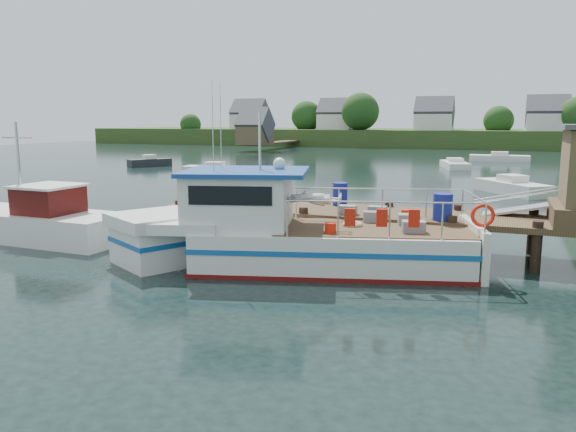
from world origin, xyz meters
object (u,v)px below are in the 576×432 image
(lobster_boat, at_px, (286,234))
(moored_b, at_px, (512,187))
(work_boat, at_px, (32,221))
(moored_rowboat, at_px, (232,207))
(dock, at_px, (521,194))
(moored_e, at_px, (150,162))
(moored_d, at_px, (455,164))
(moored_a, at_px, (215,169))
(moored_far, at_px, (499,158))

(lobster_boat, bearing_deg, moored_b, 56.96)
(work_boat, relative_size, moored_b, 1.59)
(moored_rowboat, bearing_deg, dock, 3.73)
(dock, bearing_deg, moored_e, 140.12)
(dock, xyz_separation_m, moored_e, (-33.61, 28.08, -1.81))
(moored_d, bearing_deg, dock, -67.30)
(moored_rowboat, bearing_deg, moored_b, 70.64)
(moored_a, distance_m, moored_d, 23.03)
(lobster_boat, relative_size, moored_d, 1.97)
(moored_a, bearing_deg, work_boat, -67.79)
(work_boat, relative_size, moored_a, 1.52)
(moored_far, bearing_deg, moored_rowboat, -121.46)
(dock, distance_m, moored_d, 37.08)
(moored_a, relative_size, moored_d, 0.94)
(dock, bearing_deg, moored_d, 97.54)
(moored_b, relative_size, moored_e, 1.26)
(moored_a, xyz_separation_m, moored_d, (19.03, 12.98, -0.01))
(moored_far, bearing_deg, moored_d, -125.90)
(lobster_boat, distance_m, moored_far, 51.42)
(moored_rowboat, xyz_separation_m, moored_b, (12.75, 13.80, 0.01))
(dock, distance_m, moored_e, 43.84)
(lobster_boat, xyz_separation_m, moored_far, (5.97, 51.06, -0.64))
(moored_d, bearing_deg, moored_far, 85.46)
(moored_b, height_order, moored_e, moored_b)
(moored_rowboat, distance_m, moored_a, 22.21)
(moored_rowboat, height_order, moored_e, same)
(moored_a, height_order, moored_e, moored_e)
(moored_far, relative_size, moored_e, 1.50)
(moored_b, bearing_deg, moored_rowboat, -114.77)
(lobster_boat, bearing_deg, moored_d, 71.82)
(moored_far, height_order, moored_d, moored_far)
(moored_b, bearing_deg, moored_d, 122.95)
(work_boat, bearing_deg, moored_rowboat, 58.63)
(moored_rowboat, distance_m, moored_d, 33.11)
(work_boat, relative_size, moored_rowboat, 2.09)
(lobster_boat, distance_m, work_boat, 10.79)
(dock, distance_m, work_boat, 17.97)
(work_boat, distance_m, moored_a, 27.40)
(work_boat, height_order, moored_far, work_boat)
(moored_a, distance_m, moored_b, 24.54)
(work_boat, distance_m, moored_far, 53.38)
(lobster_boat, distance_m, moored_a, 31.97)
(lobster_boat, relative_size, moored_rowboat, 2.89)
(work_boat, xyz_separation_m, moored_far, (16.75, 50.69, -0.32))
(dock, xyz_separation_m, moored_b, (0.05, 18.34, -1.80))
(lobster_boat, bearing_deg, moored_a, 106.86)
(moored_rowboat, height_order, moored_a, moored_rowboat)
(dock, relative_size, lobster_boat, 1.39)
(work_boat, relative_size, moored_d, 1.42)
(lobster_boat, xyz_separation_m, moored_rowboat, (-5.82, 7.87, -0.61))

